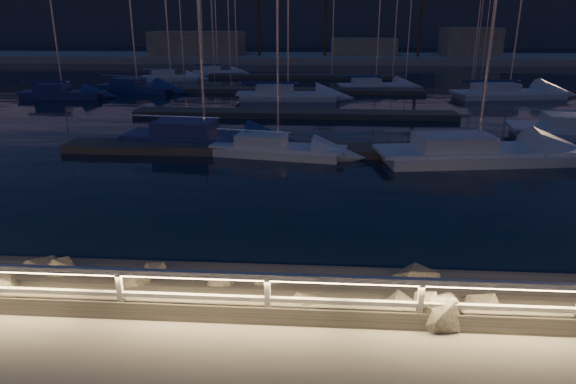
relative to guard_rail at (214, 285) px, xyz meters
name	(u,v)px	position (x,y,z in m)	size (l,w,h in m)	color
ground	(219,319)	(0.07, 0.00, -0.77)	(400.00, 400.00, 0.00)	gray
harbor_water	(298,109)	(0.07, 31.22, -1.74)	(400.00, 440.00, 0.60)	black
guard_rail	(214,285)	(0.00, 0.00, 0.00)	(44.11, 0.12, 1.06)	silver
riprap	(175,297)	(-1.11, 0.97, -0.88)	(31.63, 3.16, 1.50)	slate
floating_docks	(299,100)	(0.07, 32.50, -1.17)	(22.00, 36.00, 0.40)	#564D47
far_shore	(311,56)	(-0.06, 74.05, -0.48)	(160.00, 14.00, 5.20)	gray
distant_hills	(235,23)	(-22.06, 133.69, 3.96)	(230.00, 37.50, 18.00)	#353F52
sailboat_b	(201,137)	(-4.33, 17.20, -0.90)	(8.84, 3.47, 14.69)	navy
sailboat_c	(472,151)	(9.10, 15.02, -0.90)	(9.76, 4.23, 16.04)	silver
sailboat_e	(61,93)	(-20.13, 33.37, -0.94)	(7.19, 2.47, 12.13)	navy
sailboat_f	(275,147)	(-0.26, 15.48, -0.98)	(6.78, 3.01, 11.17)	silver
sailboat_g	(285,94)	(-1.11, 33.75, -0.93)	(8.57, 2.93, 14.35)	silver
sailboat_i	(169,77)	(-14.72, 46.81, -0.97)	(6.41, 2.64, 10.67)	silver
sailboat_j	(136,87)	(-15.23, 37.75, -0.93)	(8.15, 4.19, 13.38)	navy
sailboat_k	(374,85)	(6.79, 40.96, -0.98)	(7.39, 3.27, 12.14)	silver
sailboat_l	(506,93)	(17.46, 36.04, -0.92)	(9.86, 4.46, 16.11)	silver
sailboat_m	(217,72)	(-10.75, 52.77, -0.98)	(6.14, 2.50, 10.23)	silver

